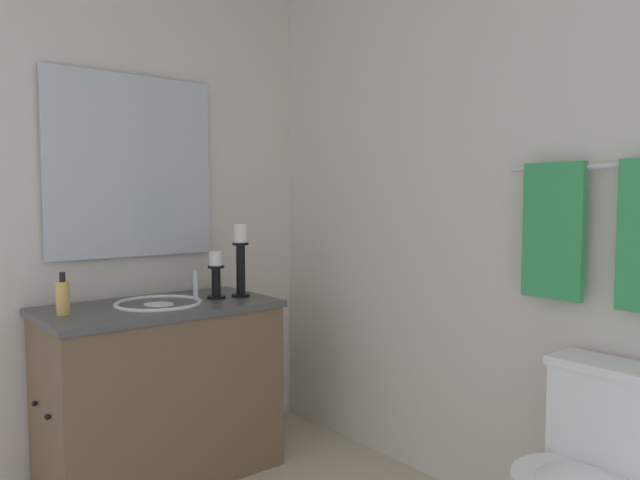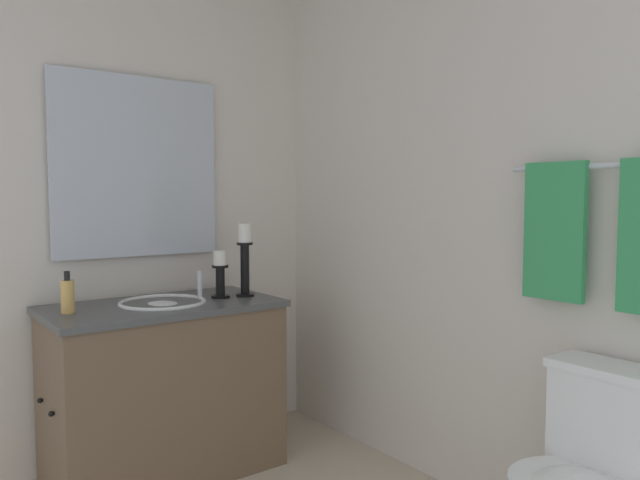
{
  "view_description": "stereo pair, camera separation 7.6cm",
  "coord_description": "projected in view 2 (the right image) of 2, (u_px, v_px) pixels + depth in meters",
  "views": [
    {
      "loc": [
        1.68,
        -1.01,
        1.3
      ],
      "look_at": [
        -0.14,
        0.48,
        1.13
      ],
      "focal_mm": 33.52,
      "sensor_mm": 36.0,
      "label": 1
    },
    {
      "loc": [
        1.73,
        -0.95,
        1.3
      ],
      "look_at": [
        -0.14,
        0.48,
        1.13
      ],
      "focal_mm": 33.52,
      "sensor_mm": 36.0,
      "label": 2
    }
  ],
  "objects": [
    {
      "name": "towel_bar",
      "position": [
        610.0,
        165.0,
        2.01
      ],
      "size": [
        0.75,
        0.02,
        0.02
      ],
      "primitive_type": "cylinder",
      "rotation": [
        0.0,
        1.57,
        0.0
      ],
      "color": "silver"
    },
    {
      "name": "sink_basin",
      "position": [
        163.0,
        311.0,
        2.78
      ],
      "size": [
        0.4,
        0.4,
        0.24
      ],
      "color": "white",
      "rests_on": "vanity_cabinet"
    },
    {
      "name": "towel_near_vanity",
      "position": [
        554.0,
        231.0,
        2.17
      ],
      "size": [
        0.23,
        0.03,
        0.5
      ],
      "primitive_type": "cube",
      "color": "#389E59",
      "rests_on": "towel_bar"
    },
    {
      "name": "wall_left",
      "position": [
        109.0,
        213.0,
        2.92
      ],
      "size": [
        0.04,
        2.24,
        2.45
      ],
      "primitive_type": "cube",
      "color": "silver",
      "rests_on": "ground"
    },
    {
      "name": "mirror",
      "position": [
        138.0,
        167.0,
        2.95
      ],
      "size": [
        0.02,
        0.83,
        0.89
      ],
      "primitive_type": "cube",
      "color": "silver"
    },
    {
      "name": "candle_holder_tall",
      "position": [
        245.0,
        257.0,
        2.96
      ],
      "size": [
        0.09,
        0.09,
        0.36
      ],
      "color": "black",
      "rests_on": "vanity_cabinet"
    },
    {
      "name": "soap_bottle",
      "position": [
        68.0,
        296.0,
        2.53
      ],
      "size": [
        0.06,
        0.06,
        0.18
      ],
      "color": "#E5B259",
      "rests_on": "vanity_cabinet"
    },
    {
      "name": "candle_holder_short",
      "position": [
        220.0,
        273.0,
        2.92
      ],
      "size": [
        0.09,
        0.09,
        0.23
      ],
      "color": "black",
      "rests_on": "vanity_cabinet"
    },
    {
      "name": "vanity_cabinet",
      "position": [
        164.0,
        388.0,
        2.8
      ],
      "size": [
        0.58,
        1.05,
        0.81
      ],
      "color": "brown",
      "rests_on": "ground"
    },
    {
      "name": "wall_back",
      "position": [
        456.0,
        215.0,
        2.63
      ],
      "size": [
        2.45,
        0.04,
        2.45
      ],
      "primitive_type": "cube",
      "color": "silver",
      "rests_on": "ground"
    }
  ]
}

